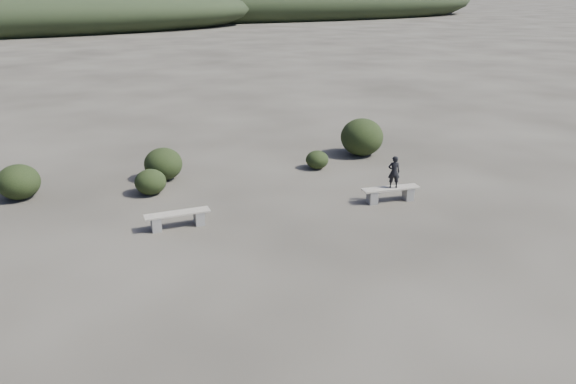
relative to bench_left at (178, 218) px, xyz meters
name	(u,v)px	position (x,y,z in m)	size (l,w,h in m)	color
ground	(377,278)	(3.60, -4.83, -0.28)	(1200.00, 1200.00, 0.00)	#2E2A24
bench_left	(178,218)	(0.00, 0.00, 0.00)	(1.86, 0.45, 0.46)	slate
bench_right	(390,193)	(6.69, -0.72, 0.00)	(1.91, 0.67, 0.47)	slate
seated_person	(394,172)	(6.76, -0.73, 0.71)	(0.38, 0.25, 1.04)	black
shrub_a	(150,182)	(-0.16, 3.08, 0.14)	(1.03, 1.03, 0.84)	black
shrub_b	(163,164)	(0.56, 4.40, 0.29)	(1.34, 1.34, 1.15)	black
shrub_c	(317,160)	(6.11, 3.32, 0.06)	(0.86, 0.86, 0.69)	black
shrub_d	(362,137)	(8.57, 4.20, 0.47)	(1.72, 1.72, 1.50)	black
shrub_f	(19,182)	(-4.11, 4.38, 0.29)	(1.34, 1.34, 1.13)	black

